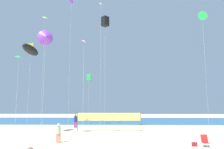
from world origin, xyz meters
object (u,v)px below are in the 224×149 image
at_px(kite_violet_inflatable, 71,1).
at_px(kite_green_delta, 202,16).
at_px(folding_beach_chair, 205,140).
at_px(kite_green_diamond, 19,57).
at_px(kite_violet_delta, 46,37).
at_px(kite_yellow_diamond, 101,7).
at_px(beachgoer_sage_shirt, 58,132).
at_px(beachgoer_navy_shirt, 75,120).
at_px(volleyball_net, 109,118).
at_px(kite_green_box, 89,77).
at_px(beach_handbag, 195,144).
at_px(kite_lime_diamond, 45,19).
at_px(kite_black_box, 105,22).
at_px(kite_pink_diamond, 84,43).
at_px(kite_black_inflatable, 31,50).

xyz_separation_m(kite_violet_inflatable, kite_green_delta, (18.36, -2.96, -3.85)).
bearing_deg(folding_beach_chair, kite_violet_inflatable, 117.92).
relative_size(kite_violet_inflatable, kite_green_diamond, 2.35).
height_order(kite_violet_delta, kite_green_diamond, kite_violet_delta).
bearing_deg(kite_yellow_diamond, folding_beach_chair, -60.07).
height_order(beachgoer_sage_shirt, kite_green_delta, kite_green_delta).
xyz_separation_m(beachgoer_navy_shirt, volleyball_net, (4.85, -4.26, 0.64)).
bearing_deg(kite_violet_delta, kite_green_box, 78.05).
relative_size(volleyball_net, kite_yellow_diamond, 0.40).
height_order(beach_handbag, kite_lime_diamond, kite_lime_diamond).
height_order(beachgoer_sage_shirt, beachgoer_navy_shirt, beachgoer_navy_shirt).
bearing_deg(kite_black_box, kite_green_delta, -3.05).
bearing_deg(beachgoer_navy_shirt, kite_pink_diamond, -55.12).
height_order(folding_beach_chair, volleyball_net, volleyball_net).
xyz_separation_m(kite_violet_inflatable, kite_pink_diamond, (3.29, -7.79, -8.75)).
distance_m(volleyball_net, kite_black_inflatable, 11.98).
xyz_separation_m(beachgoer_sage_shirt, kite_lime_diamond, (-4.45, 8.44, 13.45)).
distance_m(folding_beach_chair, volleyball_net, 12.25).
distance_m(kite_violet_delta, kite_lime_diamond, 7.15).
relative_size(kite_violet_delta, kite_green_box, 1.36).
xyz_separation_m(kite_black_box, kite_pink_diamond, (-1.99, -5.53, -4.56)).
bearing_deg(kite_black_box, kite_green_diamond, -136.85).
distance_m(beachgoer_sage_shirt, kite_green_delta, 23.59).
distance_m(beachgoer_sage_shirt, kite_black_inflatable, 10.79).
bearing_deg(beachgoer_sage_shirt, kite_black_box, -13.00).
height_order(kite_violet_inflatable, kite_green_box, kite_violet_inflatable).
bearing_deg(beach_handbag, kite_pink_diamond, 147.69).
relative_size(kite_violet_delta, kite_yellow_diamond, 0.56).
bearing_deg(beachgoer_sage_shirt, kite_violet_delta, 44.47).
distance_m(kite_yellow_diamond, kite_black_box, 6.04).
bearing_deg(beach_handbag, folding_beach_chair, -11.18).
relative_size(folding_beach_chair, kite_black_box, 0.06).
distance_m(kite_lime_diamond, kite_black_inflatable, 6.19).
xyz_separation_m(beach_handbag, kite_black_box, (-7.56, 11.56, 14.39)).
bearing_deg(kite_black_inflatable, kite_lime_diamond, 85.93).
distance_m(kite_green_delta, kite_black_box, 13.11).
distance_m(beachgoer_navy_shirt, kite_black_inflatable, 11.71).
distance_m(kite_black_box, kite_black_inflatable, 11.00).
xyz_separation_m(kite_yellow_diamond, kite_pink_diamond, (-1.08, -9.84, -8.70)).
relative_size(beachgoer_navy_shirt, kite_violet_inflatable, 0.10).
distance_m(kite_violet_inflatable, kite_green_diamond, 15.00).
distance_m(volleyball_net, kite_green_diamond, 12.19).
relative_size(kite_violet_delta, kite_green_delta, 0.70).
xyz_separation_m(volleyball_net, kite_lime_diamond, (-8.45, 0.49, 12.67)).
distance_m(kite_violet_delta, kite_pink_diamond, 4.14).
distance_m(beach_handbag, kite_lime_diamond, 23.08).
bearing_deg(kite_lime_diamond, kite_pink_diamond, -33.23).
xyz_separation_m(kite_pink_diamond, kite_lime_diamond, (-5.80, 3.80, 4.31)).
relative_size(volleyball_net, kite_green_delta, 0.49).
bearing_deg(kite_green_delta, kite_lime_diamond, -177.18).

